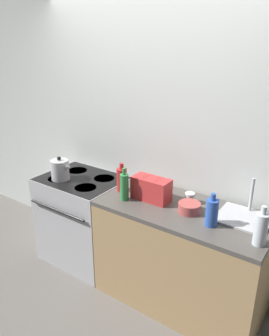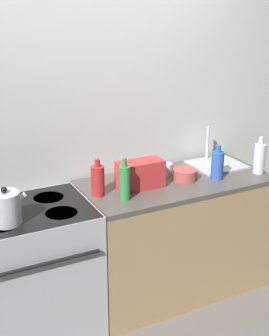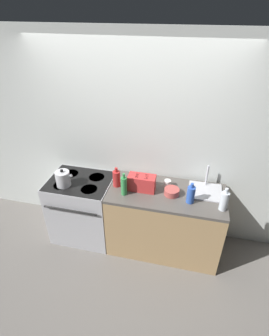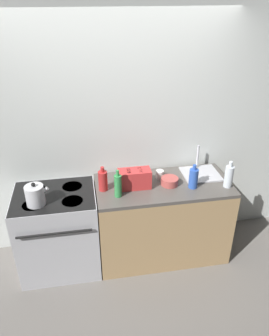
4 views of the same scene
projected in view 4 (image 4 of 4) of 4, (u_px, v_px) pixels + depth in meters
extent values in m
plane|color=slate|center=(122.00, 278.00, 3.39)|extent=(12.00, 12.00, 0.00)
cube|color=silver|center=(110.00, 136.00, 3.38)|extent=(8.00, 0.05, 2.60)
cube|color=#B7B7BC|center=(59.00, 231.00, 3.35)|extent=(0.79, 0.62, 0.90)
cube|color=black|center=(53.00, 196.00, 3.14)|extent=(0.78, 0.61, 0.02)
cylinder|color=black|center=(33.00, 205.00, 3.00)|extent=(0.20, 0.20, 0.01)
cylinder|color=black|center=(72.00, 201.00, 3.05)|extent=(0.20, 0.20, 0.01)
cylinder|color=black|center=(36.00, 190.00, 3.22)|extent=(0.20, 0.20, 0.01)
cylinder|color=black|center=(72.00, 187.00, 3.28)|extent=(0.20, 0.20, 0.01)
cylinder|color=black|center=(54.00, 234.00, 2.94)|extent=(0.67, 0.02, 0.02)
cube|color=tan|center=(162.00, 220.00, 3.54)|extent=(1.37, 0.66, 0.86)
cube|color=#514C47|center=(163.00, 185.00, 3.32)|extent=(1.37, 0.66, 0.04)
cylinder|color=silver|center=(35.00, 195.00, 2.96)|extent=(0.17, 0.17, 0.19)
sphere|color=black|center=(33.00, 185.00, 2.90)|extent=(0.04, 0.04, 0.04)
cylinder|color=silver|center=(44.00, 191.00, 2.95)|extent=(0.10, 0.03, 0.08)
cube|color=red|center=(134.00, 179.00, 3.22)|extent=(0.32, 0.15, 0.19)
cube|color=black|center=(129.00, 171.00, 3.16)|extent=(0.04, 0.11, 0.01)
cube|color=black|center=(140.00, 170.00, 3.18)|extent=(0.04, 0.11, 0.01)
cube|color=#B7B7BC|center=(201.00, 174.00, 3.48)|extent=(0.38, 0.35, 0.01)
cylinder|color=silver|center=(198.00, 157.00, 3.53)|extent=(0.02, 0.02, 0.28)
cylinder|color=#2D56B7|center=(193.00, 178.00, 3.21)|extent=(0.09, 0.09, 0.20)
cylinder|color=#2D56B7|center=(195.00, 167.00, 3.15)|extent=(0.04, 0.04, 0.05)
cylinder|color=silver|center=(229.00, 177.00, 3.22)|extent=(0.08, 0.08, 0.22)
cylinder|color=silver|center=(231.00, 164.00, 3.16)|extent=(0.03, 0.03, 0.06)
cylinder|color=#338C47|center=(118.00, 186.00, 3.07)|extent=(0.07, 0.07, 0.22)
cylinder|color=#338C47|center=(118.00, 173.00, 3.00)|extent=(0.03, 0.03, 0.06)
cylinder|color=#B72828|center=(103.00, 181.00, 3.17)|extent=(0.09, 0.09, 0.20)
cylinder|color=#B72828|center=(102.00, 170.00, 3.11)|extent=(0.04, 0.04, 0.05)
cylinder|color=white|center=(160.00, 174.00, 3.40)|extent=(0.08, 0.08, 0.09)
cylinder|color=#B24C47|center=(170.00, 181.00, 3.29)|extent=(0.17, 0.17, 0.08)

